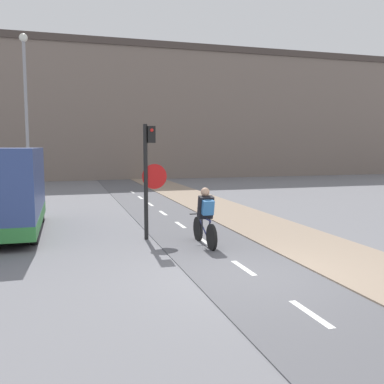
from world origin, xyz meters
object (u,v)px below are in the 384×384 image
traffic_light_pole (149,168)px  street_lamp_far (26,102)px  cyclist_near (205,218)px  van (1,192)px

traffic_light_pole → street_lamp_far: street_lamp_far is taller
cyclist_near → van: bearing=148.7°
cyclist_near → van: van is taller
cyclist_near → traffic_light_pole: bearing=135.0°
traffic_light_pole → street_lamp_far: (-3.71, 9.24, 2.55)m
traffic_light_pole → street_lamp_far: bearing=111.9°
traffic_light_pole → cyclist_near: traffic_light_pole is taller
traffic_light_pole → street_lamp_far: 10.28m
street_lamp_far → traffic_light_pole: bearing=-68.1°
street_lamp_far → cyclist_near: (4.90, -10.43, -3.75)m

